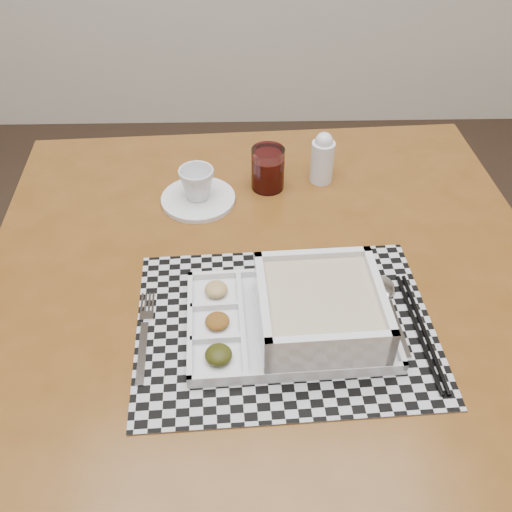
# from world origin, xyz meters

# --- Properties ---
(dining_table) EXTENTS (1.06, 1.06, 0.75)m
(dining_table) POSITION_xyz_m (0.43, 0.59, 0.67)
(dining_table) COLOR #593410
(dining_table) RESTS_ON ground
(placemat) EXTENTS (0.49, 0.38, 0.00)m
(placemat) POSITION_xyz_m (0.45, 0.48, 0.75)
(placemat) COLOR #AFB0B7
(placemat) RESTS_ON dining_table
(serving_tray) EXTENTS (0.33, 0.24, 0.09)m
(serving_tray) POSITION_xyz_m (0.49, 0.47, 0.79)
(serving_tray) COLOR silver
(serving_tray) RESTS_ON placemat
(fork) EXTENTS (0.03, 0.19, 0.00)m
(fork) POSITION_xyz_m (0.23, 0.46, 0.76)
(fork) COLOR silver
(fork) RESTS_ON placemat
(spoon) EXTENTS (0.04, 0.18, 0.01)m
(spoon) POSITION_xyz_m (0.63, 0.54, 0.76)
(spoon) COLOR silver
(spoon) RESTS_ON placemat
(chopsticks) EXTENTS (0.03, 0.24, 0.01)m
(chopsticks) POSITION_xyz_m (0.67, 0.46, 0.76)
(chopsticks) COLOR black
(chopsticks) RESTS_ON placemat
(saucer) EXTENTS (0.15, 0.15, 0.01)m
(saucer) POSITION_xyz_m (0.30, 0.81, 0.76)
(saucer) COLOR silver
(saucer) RESTS_ON dining_table
(cup) EXTENTS (0.07, 0.07, 0.07)m
(cup) POSITION_xyz_m (0.30, 0.81, 0.79)
(cup) COLOR silver
(cup) RESTS_ON saucer
(juice_glass) EXTENTS (0.07, 0.07, 0.09)m
(juice_glass) POSITION_xyz_m (0.44, 0.86, 0.79)
(juice_glass) COLOR white
(juice_glass) RESTS_ON dining_table
(creamer_bottle) EXTENTS (0.05, 0.05, 0.11)m
(creamer_bottle) POSITION_xyz_m (0.55, 0.88, 0.81)
(creamer_bottle) COLOR silver
(creamer_bottle) RESTS_ON dining_table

